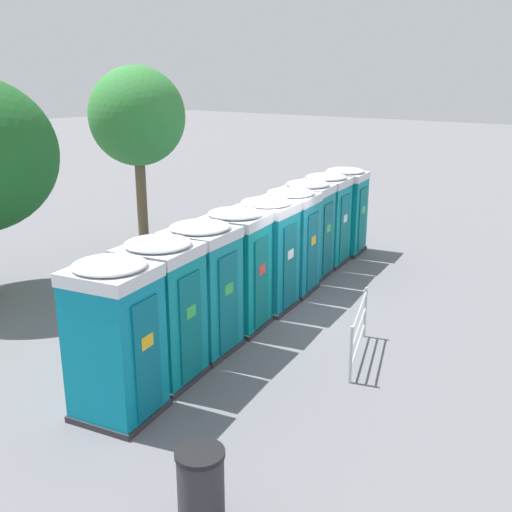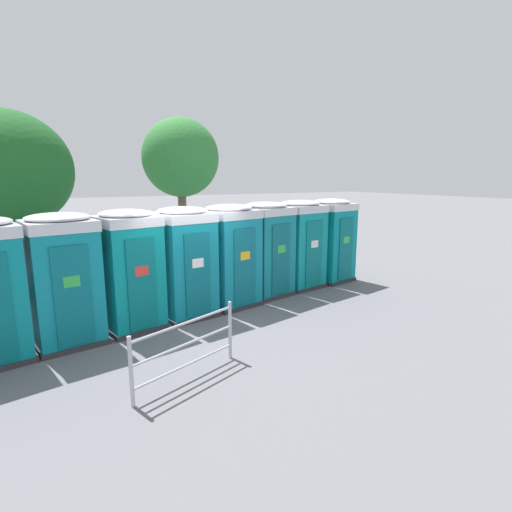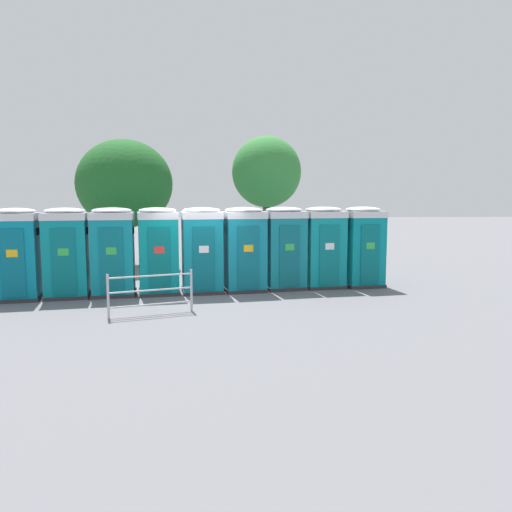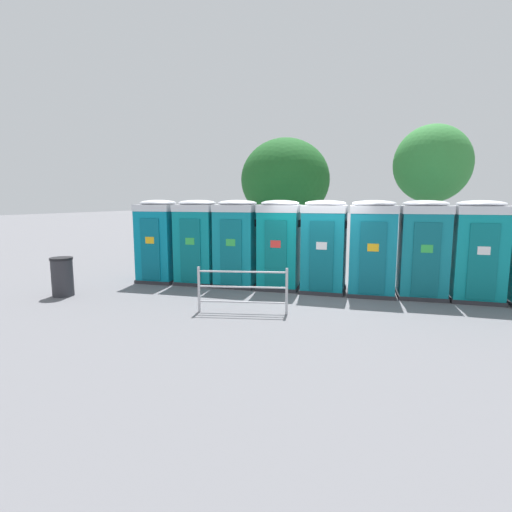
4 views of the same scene
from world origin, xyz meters
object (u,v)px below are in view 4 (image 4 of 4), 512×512
(portapotty_3, at_px, (280,244))
(portapotty_6, at_px, (423,249))
(portapotty_4, at_px, (324,246))
(portapotty_2, at_px, (238,243))
(event_barrier, at_px, (242,288))
(portapotty_5, at_px, (372,247))
(portapotty_7, at_px, (477,250))
(trash_can, at_px, (62,277))
(portapotty_1, at_px, (198,241))
(street_tree_0, at_px, (432,165))
(street_tree_1, at_px, (285,180))
(portapotty_0, at_px, (159,241))

(portapotty_3, bearing_deg, portapotty_6, 10.75)
(portapotty_3, xyz_separation_m, portapotty_4, (1.27, 0.16, -0.00))
(portapotty_2, distance_m, event_barrier, 3.03)
(portapotty_5, relative_size, portapotty_7, 1.00)
(portapotty_6, bearing_deg, portapotty_7, 9.86)
(trash_can, bearing_deg, portapotty_1, 52.67)
(portapotty_2, height_order, portapotty_3, same)
(portapotty_3, xyz_separation_m, portapotty_6, (3.77, 0.71, -0.00))
(trash_can, bearing_deg, portapotty_4, 30.69)
(portapotty_2, relative_size, trash_can, 2.45)
(event_barrier, bearing_deg, portapotty_2, 120.90)
(portapotty_1, bearing_deg, portapotty_7, 10.31)
(portapotty_1, xyz_separation_m, portapotty_4, (3.79, 0.60, 0.00))
(portapotty_6, relative_size, portapotty_7, 1.00)
(street_tree_0, bearing_deg, street_tree_1, -170.66)
(portapotty_3, relative_size, portapotty_5, 1.00)
(portapotty_0, distance_m, street_tree_0, 10.83)
(portapotty_4, bearing_deg, portapotty_5, 9.93)
(street_tree_0, height_order, event_barrier, street_tree_0)
(portapotty_1, distance_m, trash_can, 3.86)
(portapotty_4, distance_m, portapotty_6, 2.56)
(portapotty_6, distance_m, street_tree_0, 6.64)
(portapotty_1, xyz_separation_m, portapotty_3, (2.52, 0.44, 0.00))
(portapotty_7, xyz_separation_m, event_barrier, (-4.77, -3.67, -0.72))
(portapotty_0, bearing_deg, portapotty_5, 10.14)
(portapotty_6, bearing_deg, portapotty_3, -169.25)
(portapotty_7, height_order, street_tree_0, street_tree_0)
(portapotty_1, bearing_deg, event_barrier, -39.71)
(portapotty_5, distance_m, portapotty_7, 2.56)
(portapotty_4, relative_size, portapotty_6, 1.00)
(portapotty_0, relative_size, portapotty_3, 1.00)
(portapotty_5, xyz_separation_m, event_barrier, (-2.28, -3.12, -0.72))
(portapotty_5, xyz_separation_m, street_tree_1, (-4.77, 5.48, 2.09))
(portapotty_0, xyz_separation_m, portapotty_2, (2.50, 0.53, -0.00))
(portapotty_6, xyz_separation_m, portapotty_7, (1.26, 0.22, -0.00))
(portapotty_0, bearing_deg, portapotty_7, 10.78)
(portapotty_7, bearing_deg, portapotty_0, -169.22)
(portapotty_2, xyz_separation_m, street_tree_0, (4.81, 7.03, 2.61))
(portapotty_4, bearing_deg, street_tree_1, 121.63)
(portapotty_0, distance_m, portapotty_3, 3.83)
(portapotty_1, height_order, portapotty_7, same)
(portapotty_2, distance_m, portapotty_4, 2.56)
(portapotty_0, height_order, portapotty_1, same)
(portapotty_4, bearing_deg, portapotty_2, -171.58)
(street_tree_0, bearing_deg, portapotty_6, -87.95)
(portapotty_7, xyz_separation_m, trash_can, (-9.83, -4.38, -0.76))
(portapotty_0, xyz_separation_m, trash_can, (-1.05, -2.70, -0.76))
(portapotty_4, bearing_deg, portapotty_7, 11.58)
(portapotty_7, relative_size, street_tree_0, 0.47)
(portapotty_0, bearing_deg, portapotty_4, 10.19)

